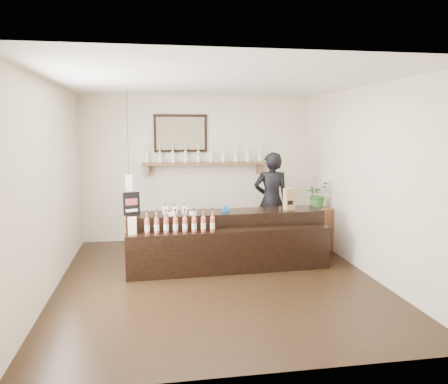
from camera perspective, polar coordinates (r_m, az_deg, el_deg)
ground at (r=6.45m, az=-0.80°, el=-11.37°), size 5.00×5.00×0.00m
room_shell at (r=6.09m, az=-0.83°, el=3.91°), size 5.00×5.00×5.00m
back_wall_decor at (r=8.42m, az=-4.32°, el=5.47°), size 2.66×0.96×1.69m
counter at (r=6.91m, az=0.35°, el=-6.46°), size 3.12×0.93×1.02m
promo_sign at (r=6.74m, az=-11.99°, el=-1.51°), size 0.25×0.09×0.35m
paper_bag at (r=7.13m, az=8.50°, el=-0.92°), size 0.18×0.15×0.35m
tape_dispenser at (r=6.87m, az=0.23°, el=-2.31°), size 0.12×0.07×0.10m
side_cabinet at (r=8.09m, az=11.95°, el=-4.66°), size 0.53×0.62×0.77m
potted_plant at (r=7.97m, az=12.08°, el=-0.31°), size 0.56×0.55×0.47m
shopkeeper at (r=7.93m, az=6.20°, el=-0.30°), size 0.76×0.53×1.98m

